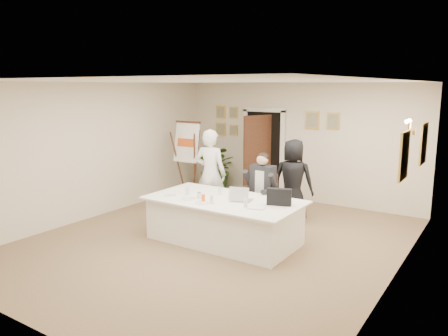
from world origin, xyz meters
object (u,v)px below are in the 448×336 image
flip_chart (189,165)px  potted_palm (217,169)px  laptop (242,193)px  laptop_bag (279,197)px  seated_man (261,190)px  standing_woman (293,181)px  standing_man (210,174)px  paper_stack (256,208)px  conference_table (224,220)px  steel_jug (199,196)px  oj_glass (203,198)px

flip_chart → potted_palm: bearing=82.9°
laptop → laptop_bag: laptop_bag is taller
seated_man → potted_palm: 2.96m
standing_woman → laptop_bag: 1.69m
standing_man → laptop_bag: size_ratio=4.59×
paper_stack → seated_man: bearing=115.1°
conference_table → laptop_bag: (0.98, 0.16, 0.52)m
flip_chart → conference_table: bearing=-40.5°
steel_jug → standing_man: bearing=117.1°
standing_woman → steel_jug: 2.18m
standing_woman → potted_palm: (-2.63, 1.14, -0.22)m
standing_man → potted_palm: standing_man is taller
seated_man → flip_chart: flip_chart is taller
paper_stack → oj_glass: 0.97m
flip_chart → steel_jug: bearing=-48.8°
potted_palm → seated_man: bearing=-39.1°
conference_table → standing_man: bearing=134.3°
standing_man → laptop: 1.66m
standing_man → laptop_bag: 2.20m
conference_table → laptop_bag: bearing=9.3°
laptop → steel_jug: (-0.70, -0.30, -0.08)m
laptop_bag → steel_jug: (-1.37, -0.37, -0.09)m
potted_palm → oj_glass: potted_palm is taller
conference_table → oj_glass: 0.60m
laptop_bag → steel_jug: size_ratio=3.69×
flip_chart → steel_jug: flip_chart is taller
flip_chart → standing_woman: (2.76, -0.15, -0.02)m
conference_table → seated_man: 1.13m
standing_man → laptop: standing_man is taller
flip_chart → laptop: (2.57, -1.83, 0.05)m
potted_palm → laptop: potted_palm is taller
seated_man → oj_glass: (-0.36, -1.41, 0.10)m
seated_man → standing_woman: bearing=64.5°
oj_glass → steel_jug: 0.23m
standing_man → steel_jug: standing_man is taller
seated_man → standing_man: size_ratio=0.80×
standing_woman → potted_palm: size_ratio=1.35×
steel_jug → flip_chart: bearing=131.2°
conference_table → paper_stack: paper_stack is taller
flip_chart → oj_glass: 3.07m
standing_man → potted_palm: bearing=-68.6°
flip_chart → paper_stack: (3.02, -2.14, -0.08)m
laptop → potted_palm: bearing=115.5°
potted_palm → steel_jug: size_ratio=11.39×
seated_man → paper_stack: seated_man is taller
conference_table → laptop: (0.32, 0.09, 0.52)m
flip_chart → standing_man: (1.22, -0.87, 0.06)m
standing_woman → seated_man: bearing=54.9°
laptop → seated_man: bearing=83.6°
conference_table → paper_stack: (0.76, -0.22, 0.40)m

